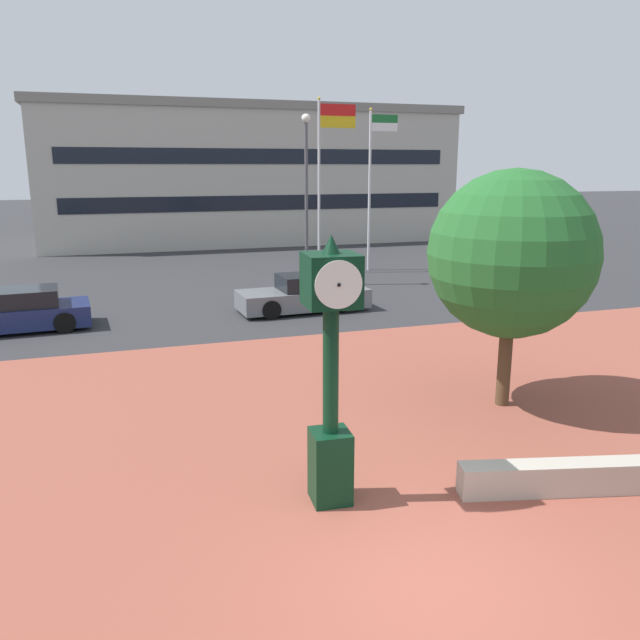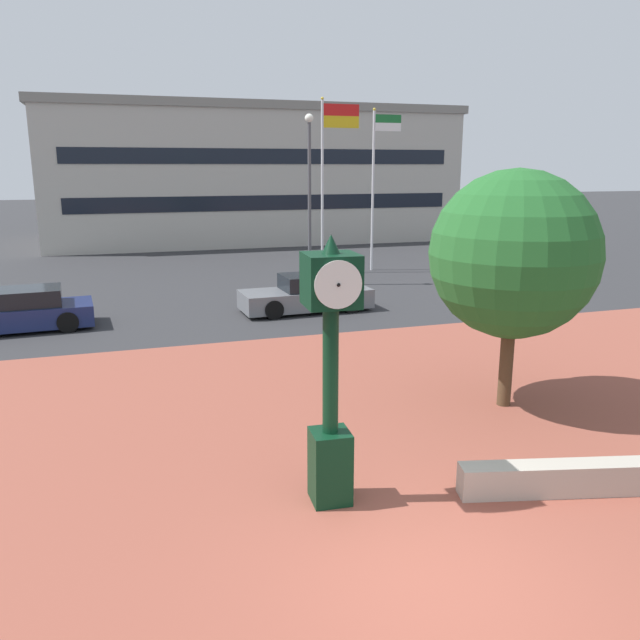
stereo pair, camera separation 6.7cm
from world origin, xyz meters
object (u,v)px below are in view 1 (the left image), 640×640
flagpole_secondary (372,179)px  civic_building (244,174)px  flagpole_primary (324,168)px  street_lamp_post (306,183)px  plaza_tree (516,257)px  car_street_mid (22,312)px  street_clock (331,366)px  car_street_near (304,295)px

flagpole_secondary → civic_building: 16.36m
flagpole_primary → street_lamp_post: (-1.76, -2.92, -0.61)m
plaza_tree → street_lamp_post: size_ratio=0.70×
car_street_mid → street_lamp_post: street_lamp_post is taller
street_clock → flagpole_primary: size_ratio=0.51×
plaza_tree → car_street_near: 10.28m
car_street_near → civic_building: 24.31m
street_lamp_post → car_street_near: bearing=-108.0°
street_clock → civic_building: 37.04m
flagpole_secondary → street_lamp_post: 5.08m
street_clock → flagpole_secondary: flagpole_secondary is taller
flagpole_secondary → street_clock: bearing=-114.3°
street_lamp_post → car_street_mid: bearing=-156.5°
car_street_mid → street_lamp_post: (10.59, 4.60, 3.67)m
car_street_near → flagpole_primary: flagpole_primary is taller
street_clock → car_street_mid: street_clock is taller
plaza_tree → flagpole_primary: flagpole_primary is taller
street_lamp_post → flagpole_secondary: bearing=35.1°
flagpole_secondary → flagpole_primary: bearing=-180.0°
car_street_mid → car_street_near: bearing=-94.5°
car_street_mid → civic_building: 26.76m
plaza_tree → car_street_near: size_ratio=1.08×
car_street_mid → civic_building: size_ratio=0.16×
car_street_near → civic_building: civic_building is taller
flagpole_primary → flagpole_secondary: flagpole_primary is taller
plaza_tree → car_street_mid: size_ratio=1.18×
flagpole_primary → street_lamp_post: 3.46m
car_street_mid → flagpole_primary: 15.07m
plaza_tree → car_street_mid: 14.79m
street_clock → street_lamp_post: (5.00, 17.38, 2.11)m
car_street_mid → flagpole_secondary: 16.97m
civic_building → street_clock: bearing=-99.9°
car_street_near → street_lamp_post: size_ratio=0.65×
car_street_mid → flagpole_secondary: bearing=-66.3°
car_street_mid → flagpole_primary: flagpole_primary is taller
plaza_tree → car_street_near: bearing=98.9°
plaza_tree → flagpole_primary: size_ratio=0.62×
street_clock → flagpole_primary: (6.75, 20.30, 2.72)m
civic_building → street_lamp_post: size_ratio=3.84×
flagpole_secondary → plaza_tree: bearing=-103.4°
car_street_near → flagpole_secondary: size_ratio=0.60×
flagpole_primary → civic_building: (-0.39, 16.12, -0.47)m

